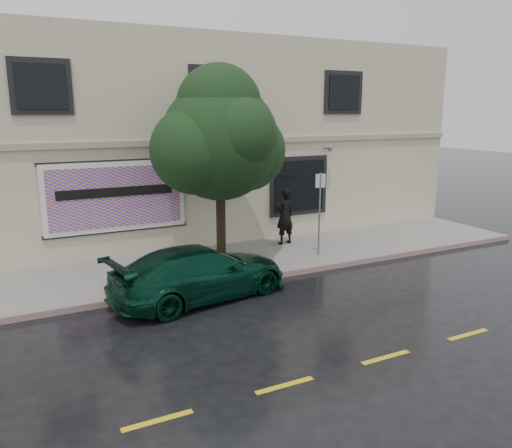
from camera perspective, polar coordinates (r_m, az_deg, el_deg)
name	(u,v)px	position (r m, az deg, el deg)	size (l,w,h in m)	color
ground	(291,297)	(12.63, 4.05, -8.36)	(90.00, 90.00, 0.00)	black
sidewalk	(237,261)	(15.33, -2.16, -4.20)	(20.00, 3.50, 0.15)	gray
curb	(264,277)	(13.83, 0.88, -6.09)	(20.00, 0.18, 0.16)	gray
road_marking	(386,357)	(10.05, 14.61, -14.53)	(19.00, 0.12, 0.01)	gold
building	(176,139)	(20.07, -9.16, 9.61)	(20.00, 8.12, 7.00)	beige
billboard	(116,197)	(15.50, -15.69, 3.03)	(4.30, 0.16, 2.20)	white
car	(200,273)	(12.42, -6.37, -5.54)	(2.01, 4.54, 1.32)	#083222
pedestrian	(285,216)	(16.76, 3.31, 0.92)	(0.70, 0.46, 1.92)	black
umbrella	(285,177)	(16.55, 3.37, 5.37)	(0.95, 0.95, 0.70)	black
street_tree	(220,142)	(14.23, -4.18, 9.34)	(3.32, 3.32, 5.23)	#2E2214
sign_pole	(320,206)	(15.39, 7.29, 2.02)	(0.32, 0.08, 2.59)	gray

